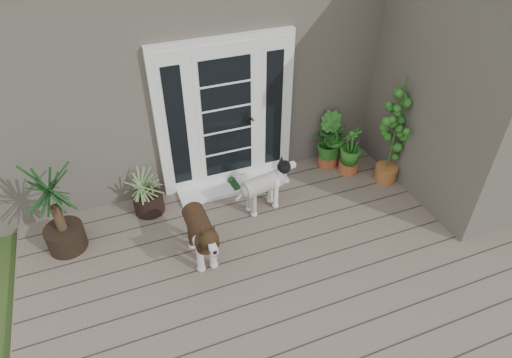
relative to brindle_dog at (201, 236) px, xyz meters
name	(u,v)px	position (x,y,z in m)	size (l,w,h in m)	color
deck	(307,288)	(0.99, -0.84, -0.42)	(6.20, 4.60, 0.12)	#6B5B4C
house_main	(198,37)	(0.99, 3.41, 1.07)	(7.40, 4.00, 3.10)	#665E54
house_wing	(476,88)	(3.89, 0.26, 1.07)	(1.60, 2.40, 3.10)	#665E54
door_unit	(226,116)	(0.79, 1.36, 0.72)	(1.90, 0.14, 2.15)	white
door_step	(233,185)	(0.79, 1.16, -0.33)	(1.60, 0.40, 0.05)	white
brindle_dog	(201,236)	(0.00, 0.00, 0.00)	(0.37, 0.86, 0.71)	#3B2515
white_dog	(263,191)	(1.01, 0.57, -0.05)	(0.32, 0.74, 0.62)	silver
spider_plant	(146,190)	(-0.44, 1.08, 0.00)	(0.67, 0.67, 0.71)	#7A9058
yucca	(55,209)	(-1.50, 0.77, 0.27)	(0.87, 0.87, 1.26)	black
herb_a	(327,148)	(2.30, 1.16, -0.05)	(0.48, 0.48, 0.61)	#265A19
herb_b	(331,147)	(2.36, 1.16, -0.03)	(0.43, 0.43, 0.65)	#1C611B
herb_c	(350,154)	(2.54, 0.89, -0.05)	(0.40, 0.40, 0.62)	#18561D
sapling	(395,130)	(2.94, 0.50, 0.49)	(0.50, 0.50, 1.70)	#184D16
clog_left	(234,185)	(0.80, 1.14, -0.31)	(0.15, 0.31, 0.09)	#153619
clog_right	(269,185)	(1.26, 0.95, -0.31)	(0.14, 0.30, 0.09)	#15341E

